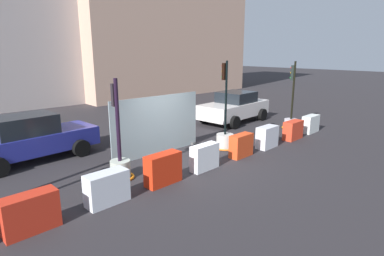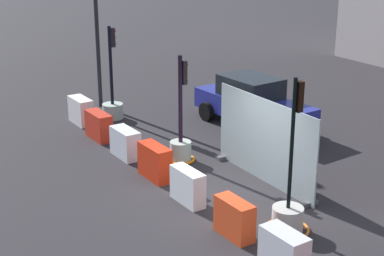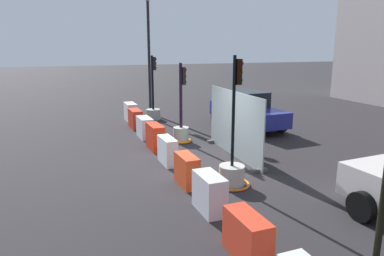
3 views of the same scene
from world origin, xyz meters
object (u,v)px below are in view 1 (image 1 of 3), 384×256
Objects in this scene: construction_barrier_6 at (267,137)px; construction_barrier_8 at (311,124)px; construction_barrier_3 at (163,169)px; construction_barrier_4 at (205,157)px; traffic_light_2 at (225,136)px; traffic_light_3 at (291,119)px; construction_barrier_5 at (241,146)px; construction_barrier_1 at (30,213)px; car_white_van at (234,107)px; traffic_light_1 at (120,162)px; construction_barrier_7 at (293,130)px; car_blue_estate at (30,138)px; construction_barrier_2 at (107,188)px.

construction_barrier_8 is (3.60, -0.01, -0.03)m from construction_barrier_6.
construction_barrier_4 is (1.70, -0.02, -0.03)m from construction_barrier_3.
traffic_light_3 is at bearing -1.54° from traffic_light_2.
construction_barrier_4 reaches higher than construction_barrier_5.
construction_barrier_6 reaches higher than construction_barrier_1.
construction_barrier_6 is at bearing -124.89° from car_white_van.
traffic_light_2 reaches higher than construction_barrier_1.
traffic_light_1 is 4.71m from traffic_light_2.
construction_barrier_5 is (1.91, 0.01, -0.00)m from construction_barrier_4.
traffic_light_2 is 1.69m from construction_barrier_6.
car_blue_estate is (-9.29, 4.89, 0.40)m from construction_barrier_7.
construction_barrier_1 is 8.86m from construction_barrier_6.
construction_barrier_5 is at bearing 0.30° from construction_barrier_1.
traffic_light_2 is at bearing 178.46° from traffic_light_3.
traffic_light_1 is 4.48m from construction_barrier_5.
construction_barrier_7 is at bearing -21.19° from traffic_light_2.
traffic_light_1 is 9.55m from traffic_light_3.
construction_barrier_2 is at bearing 1.47° from construction_barrier_1.
traffic_light_1 is 1.40m from construction_barrier_3.
car_blue_estate reaches higher than construction_barrier_4.
construction_barrier_4 is (2.40, -1.22, -0.10)m from traffic_light_1.
construction_barrier_5 is 0.22× the size of car_blue_estate.
traffic_light_1 is 2.64× the size of construction_barrier_1.
car_blue_estate is at bearing 140.11° from construction_barrier_5.
construction_barrier_7 is (7.14, -0.09, -0.05)m from construction_barrier_3.
construction_barrier_3 is 1.07× the size of construction_barrier_8.
construction_barrier_2 is (1.82, 0.05, -0.01)m from construction_barrier_1.
construction_barrier_4 is at bearing -153.62° from traffic_light_2.
construction_barrier_2 is 10.60m from car_white_van.
construction_barrier_2 is at bearing -174.63° from traffic_light_3.
construction_barrier_3 is 1.70m from construction_barrier_4.
construction_barrier_6 is at bearing -0.50° from construction_barrier_5.
construction_barrier_1 is 5.08m from car_blue_estate.
car_white_van reaches higher than construction_barrier_2.
construction_barrier_6 is at bearing -0.13° from construction_barrier_4.
traffic_light_3 is (4.84, -0.13, 0.04)m from traffic_light_2.
traffic_light_1 is 0.68× the size of car_white_van.
traffic_light_3 reaches higher than construction_barrier_2.
traffic_light_1 reaches higher than construction_barrier_1.
construction_barrier_2 reaches higher than construction_barrier_7.
construction_barrier_5 reaches higher than construction_barrier_8.
construction_barrier_2 is at bearing -168.98° from traffic_light_2.
construction_barrier_7 is at bearing -27.75° from car_blue_estate.
traffic_light_3 is 1.04m from construction_barrier_8.
construction_barrier_5 is 5.96m from car_white_van.
car_blue_estate is (-11.00, 4.84, 0.39)m from construction_barrier_8.
construction_barrier_3 is at bearing 0.75° from construction_barrier_1.
construction_barrier_1 is at bearing -179.25° from construction_barrier_3.
traffic_light_2 reaches higher than construction_barrier_7.
construction_barrier_6 is (3.55, -0.01, 0.01)m from construction_barrier_4.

